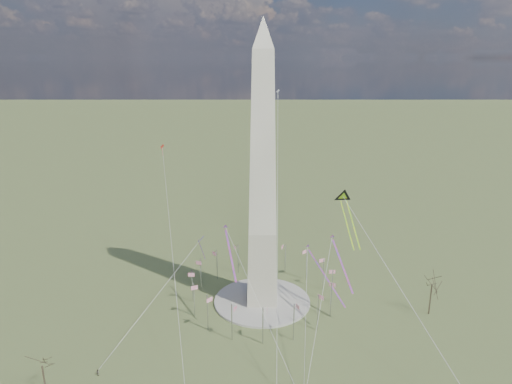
{
  "coord_description": "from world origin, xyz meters",
  "views": [
    {
      "loc": [
        -1.62,
        -152.57,
        87.99
      ],
      "look_at": [
        -2.29,
        0.0,
        43.05
      ],
      "focal_mm": 32.0,
      "sensor_mm": 36.0,
      "label": 1
    }
  ],
  "objects_px": {
    "washington_monument": "(263,178)",
    "kite_delta_black": "(344,200)",
    "person_west": "(98,372)",
    "tree_near": "(432,282)"
  },
  "relations": [
    {
      "from": "washington_monument",
      "to": "kite_delta_black",
      "type": "height_order",
      "value": "washington_monument"
    },
    {
      "from": "washington_monument",
      "to": "tree_near",
      "type": "height_order",
      "value": "washington_monument"
    },
    {
      "from": "washington_monument",
      "to": "person_west",
      "type": "xyz_separation_m",
      "value": [
        -47.71,
        -41.47,
        -47.01
      ]
    },
    {
      "from": "tree_near",
      "to": "kite_delta_black",
      "type": "xyz_separation_m",
      "value": [
        -30.39,
        11.5,
        26.78
      ]
    },
    {
      "from": "washington_monument",
      "to": "kite_delta_black",
      "type": "bearing_deg",
      "value": 6.74
    },
    {
      "from": "person_west",
      "to": "washington_monument",
      "type": "bearing_deg",
      "value": -96.89
    },
    {
      "from": "washington_monument",
      "to": "tree_near",
      "type": "bearing_deg",
      "value": -7.68
    },
    {
      "from": "kite_delta_black",
      "to": "person_west",
      "type": "bearing_deg",
      "value": 23.33
    },
    {
      "from": "tree_near",
      "to": "washington_monument",
      "type": "bearing_deg",
      "value": 172.32
    },
    {
      "from": "washington_monument",
      "to": "kite_delta_black",
      "type": "relative_size",
      "value": 4.99
    }
  ]
}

